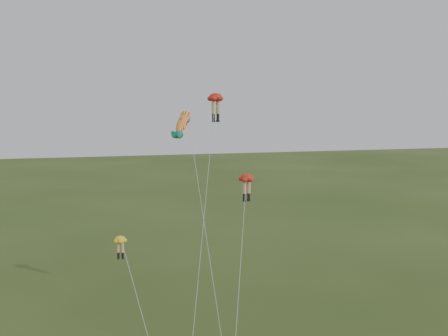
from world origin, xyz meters
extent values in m
ellipsoid|color=red|center=(3.43, 11.49, 18.66)|extent=(1.88, 1.88, 0.75)
cylinder|color=tan|center=(3.21, 11.42, 17.78)|extent=(0.33, 0.33, 1.14)
cylinder|color=black|center=(3.21, 11.42, 16.92)|extent=(0.26, 0.26, 0.57)
cube|color=black|center=(3.21, 11.42, 16.56)|extent=(0.28, 0.37, 0.17)
cylinder|color=tan|center=(3.65, 11.56, 17.78)|extent=(0.33, 0.33, 1.14)
cylinder|color=black|center=(3.65, 11.56, 16.92)|extent=(0.26, 0.26, 0.57)
cube|color=black|center=(3.65, 11.56, 16.56)|extent=(0.28, 0.37, 0.17)
cylinder|color=silver|center=(0.98, 5.29, 9.62)|extent=(4.93, 12.43, 18.82)
ellipsoid|color=red|center=(4.52, 5.72, 12.28)|extent=(1.54, 1.54, 0.65)
cylinder|color=tan|center=(4.32, 5.68, 11.51)|extent=(0.29, 0.29, 1.00)
cylinder|color=black|center=(4.32, 5.68, 10.76)|extent=(0.23, 0.23, 0.50)
cube|color=black|center=(4.32, 5.68, 10.44)|extent=(0.22, 0.32, 0.14)
cylinder|color=tan|center=(4.71, 5.76, 11.51)|extent=(0.29, 0.29, 1.00)
cylinder|color=black|center=(4.71, 5.76, 10.76)|extent=(0.23, 0.23, 0.50)
cube|color=black|center=(4.71, 5.76, 10.44)|extent=(0.22, 0.32, 0.14)
cylinder|color=silver|center=(2.69, 1.27, 6.41)|extent=(3.69, 8.93, 12.39)
ellipsoid|color=yellow|center=(-5.61, 1.22, 9.17)|extent=(1.08, 1.08, 0.46)
cylinder|color=tan|center=(-5.75, 1.25, 8.62)|extent=(0.20, 0.20, 0.70)
cylinder|color=black|center=(-5.75, 1.25, 8.10)|extent=(0.16, 0.16, 0.35)
cube|color=black|center=(-5.75, 1.25, 7.87)|extent=(0.15, 0.22, 0.10)
cylinder|color=tan|center=(-5.47, 1.19, 8.62)|extent=(0.20, 0.20, 0.70)
cylinder|color=black|center=(-5.47, 1.19, 8.10)|extent=(0.16, 0.16, 0.35)
cube|color=black|center=(-5.47, 1.19, 7.87)|extent=(0.15, 0.22, 0.10)
cylinder|color=silver|center=(-4.50, -0.54, 4.80)|extent=(2.26, 3.56, 9.18)
ellipsoid|color=yellow|center=(-0.32, 7.00, 16.63)|extent=(2.14, 2.76, 2.23)
sphere|color=yellow|center=(-0.32, 7.00, 16.63)|extent=(1.41, 1.54, 1.25)
cone|color=#137F60|center=(-0.32, 7.00, 16.63)|extent=(1.19, 1.34, 1.22)
cone|color=#137F60|center=(-0.32, 7.00, 16.63)|extent=(1.19, 1.34, 1.22)
cone|color=#137F60|center=(-0.32, 7.00, 16.63)|extent=(0.67, 0.76, 0.68)
cone|color=#137F60|center=(-0.32, 7.00, 16.63)|extent=(0.67, 0.76, 0.68)
cone|color=red|center=(-0.32, 7.00, 16.63)|extent=(0.71, 0.78, 0.66)
cylinder|color=silver|center=(0.34, 2.78, 8.42)|extent=(1.35, 8.48, 16.42)
camera|label=1|loc=(-7.14, -31.50, 17.92)|focal=40.00mm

